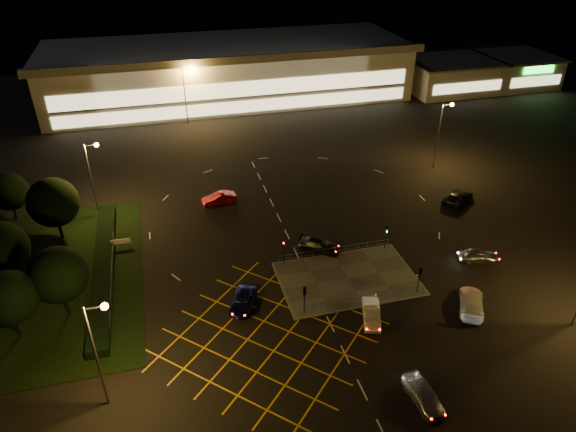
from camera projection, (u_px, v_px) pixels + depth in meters
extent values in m
plane|color=black|center=(324.00, 271.00, 55.56)|extent=(180.00, 180.00, 0.00)
cube|color=#4C4944|center=(348.00, 278.00, 54.32)|extent=(14.00, 9.00, 0.12)
cube|color=black|center=(55.00, 279.00, 54.32)|extent=(18.00, 30.00, 0.08)
cube|color=black|center=(103.00, 268.00, 55.18)|extent=(2.00, 26.00, 1.00)
cube|color=beige|center=(228.00, 72.00, 104.20)|extent=(70.00, 25.00, 10.00)
cube|color=slate|center=(227.00, 45.00, 101.51)|extent=(72.00, 26.50, 0.60)
cube|color=#FFEAA5|center=(240.00, 90.00, 93.83)|extent=(66.00, 0.20, 3.00)
cube|color=#FFEAA5|center=(240.00, 107.00, 95.49)|extent=(66.00, 0.20, 2.20)
cube|color=beige|center=(450.00, 76.00, 108.78)|extent=(18.00, 14.00, 6.00)
cube|color=slate|center=(452.00, 61.00, 107.15)|extent=(18.80, 14.80, 0.40)
cube|color=#FFEAA5|center=(468.00, 87.00, 103.16)|extent=(15.30, 0.20, 2.00)
cube|color=beige|center=(515.00, 70.00, 112.31)|extent=(14.00, 14.00, 6.00)
cube|color=slate|center=(519.00, 56.00, 110.68)|extent=(14.80, 14.80, 0.40)
cube|color=#FFEAA5|center=(536.00, 81.00, 106.70)|extent=(11.90, 0.20, 2.00)
cube|color=#19E533|center=(539.00, 70.00, 105.37)|extent=(7.00, 0.30, 1.40)
cylinder|color=slate|center=(97.00, 358.00, 38.20)|extent=(0.20, 0.20, 10.00)
cylinder|color=slate|center=(94.00, 308.00, 35.86)|extent=(1.40, 0.12, 0.12)
sphere|color=orange|center=(104.00, 306.00, 36.04)|extent=(0.56, 0.56, 0.56)
cylinder|color=slate|center=(92.00, 182.00, 62.55)|extent=(0.20, 0.20, 10.00)
cylinder|color=slate|center=(90.00, 145.00, 60.21)|extent=(1.40, 0.12, 0.12)
sphere|color=orange|center=(96.00, 145.00, 60.39)|extent=(0.56, 0.56, 0.56)
cylinder|color=slate|center=(438.00, 137.00, 74.79)|extent=(0.20, 0.20, 10.00)
cylinder|color=slate|center=(448.00, 105.00, 72.46)|extent=(1.40, 0.12, 0.12)
sphere|color=orange|center=(452.00, 105.00, 72.64)|extent=(0.56, 0.56, 0.56)
cylinder|color=slate|center=(185.00, 97.00, 90.43)|extent=(0.20, 0.20, 10.00)
cylinder|color=slate|center=(186.00, 69.00, 88.09)|extent=(1.40, 0.12, 0.12)
sphere|color=orange|center=(190.00, 69.00, 88.27)|extent=(0.56, 0.56, 0.56)
cylinder|color=slate|center=(389.00, 77.00, 100.91)|extent=(0.20, 0.20, 10.00)
cylinder|color=slate|center=(395.00, 52.00, 98.58)|extent=(1.40, 0.12, 0.12)
sphere|color=orange|center=(398.00, 52.00, 98.76)|extent=(0.56, 0.56, 0.56)
cylinder|color=black|center=(304.00, 301.00, 48.88)|extent=(0.10, 0.10, 3.00)
cube|color=black|center=(305.00, 291.00, 48.26)|extent=(0.28, 0.18, 0.90)
sphere|color=#19FF33|center=(304.00, 290.00, 48.37)|extent=(0.16, 0.16, 0.16)
cylinder|color=black|center=(419.00, 280.00, 51.53)|extent=(0.10, 0.10, 3.00)
cube|color=black|center=(420.00, 271.00, 50.91)|extent=(0.28, 0.18, 0.90)
sphere|color=#19FF33|center=(420.00, 270.00, 51.01)|extent=(0.16, 0.16, 0.16)
cylinder|color=black|center=(283.00, 254.00, 55.49)|extent=(0.10, 0.10, 3.00)
cube|color=black|center=(283.00, 245.00, 54.87)|extent=(0.28, 0.18, 0.90)
sphere|color=#FF0C0C|center=(284.00, 245.00, 54.76)|extent=(0.16, 0.16, 0.16)
cylinder|color=black|center=(386.00, 238.00, 58.14)|extent=(0.10, 0.10, 3.00)
cube|color=black|center=(387.00, 229.00, 57.52)|extent=(0.28, 0.18, 0.90)
sphere|color=#19FF33|center=(387.00, 230.00, 57.41)|extent=(0.16, 0.16, 0.16)
cylinder|color=black|center=(18.00, 324.00, 46.63)|extent=(0.36, 0.36, 2.52)
sphere|color=black|center=(8.00, 298.00, 45.04)|extent=(5.04, 5.04, 5.04)
cylinder|color=black|center=(11.00, 275.00, 52.75)|extent=(0.36, 0.36, 2.70)
sphere|color=black|center=(1.00, 249.00, 51.04)|extent=(5.40, 5.40, 5.40)
cylinder|color=black|center=(60.00, 228.00, 60.20)|extent=(0.36, 0.36, 2.88)
sphere|color=black|center=(53.00, 202.00, 58.38)|extent=(5.76, 5.76, 5.76)
cylinder|color=black|center=(15.00, 212.00, 63.97)|extent=(0.36, 0.36, 2.34)
sphere|color=black|center=(8.00, 192.00, 62.49)|extent=(4.68, 4.68, 4.68)
cylinder|color=black|center=(67.00, 302.00, 49.12)|extent=(0.36, 0.36, 2.70)
sphere|color=black|center=(59.00, 275.00, 47.41)|extent=(5.40, 5.40, 5.40)
imported|color=silver|center=(424.00, 395.00, 40.52)|extent=(2.08, 4.64, 1.55)
imported|color=white|center=(371.00, 314.00, 48.66)|extent=(2.81, 4.59, 1.43)
imported|color=#0B1146|center=(243.00, 301.00, 50.37)|extent=(3.73, 5.03, 1.27)
imported|color=black|center=(319.00, 245.00, 58.46)|extent=(5.14, 4.39, 1.41)
imported|color=#979B9E|center=(479.00, 255.00, 56.74)|extent=(4.61, 2.87, 1.46)
imported|color=maroon|center=(219.00, 198.00, 67.77)|extent=(4.71, 2.21, 1.49)
imported|color=black|center=(458.00, 197.00, 68.02)|extent=(6.05, 5.41, 1.56)
imported|color=#BBBBBB|center=(472.00, 302.00, 49.95)|extent=(4.60, 5.75, 1.56)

